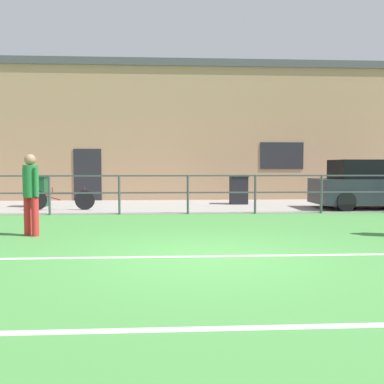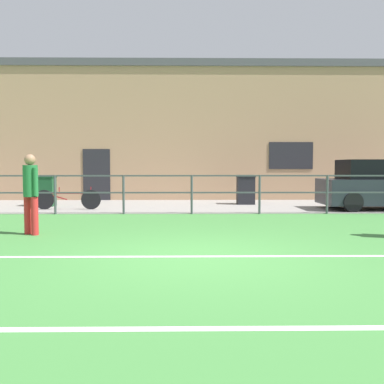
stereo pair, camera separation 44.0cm
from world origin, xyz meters
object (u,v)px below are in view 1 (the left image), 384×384
player_striker (31,190)px  bicycle_parked_1 (61,200)px  parked_car_red (376,185)px  trash_bin_0 (37,191)px  trash_bin_1 (239,189)px

player_striker → bicycle_parked_1: player_striker is taller
player_striker → bicycle_parked_1: (-0.61, 4.95, -0.59)m
parked_car_red → trash_bin_0: parked_car_red is taller
trash_bin_1 → bicycle_parked_1: bearing=-163.1°
parked_car_red → trash_bin_1: size_ratio=3.87×
trash_bin_0 → trash_bin_1: size_ratio=1.00×
bicycle_parked_1 → trash_bin_0: size_ratio=1.99×
parked_car_red → trash_bin_0: (-11.29, 1.23, -0.21)m
trash_bin_0 → parked_car_red: bearing=-6.2°
parked_car_red → bicycle_parked_1: size_ratio=1.94×
trash_bin_0 → trash_bin_1: bearing=5.2°
bicycle_parked_1 → player_striker: bearing=-82.9°
bicycle_parked_1 → trash_bin_0: bearing=132.6°
parked_car_red → trash_bin_0: size_ratio=3.86×
trash_bin_1 → trash_bin_0: bearing=-174.8°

